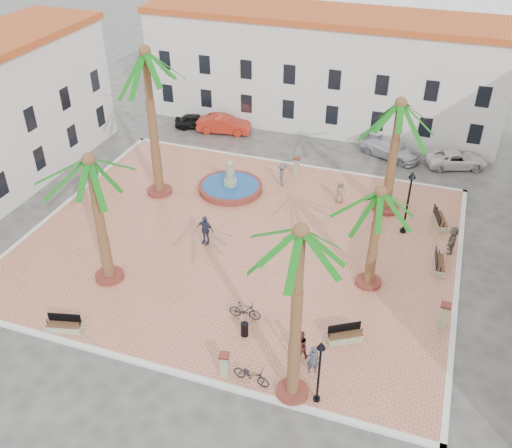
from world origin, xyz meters
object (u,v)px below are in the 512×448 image
object	(u,v)px
palm_s	(300,251)
car_silver	(390,149)
bollard_n	(297,166)
cyclist_a	(313,359)
palm_e	(379,205)
bicycle_b	(245,311)
palm_sw	(91,175)
car_red	(224,124)
bollard_se	(225,364)
pedestrian_east	(452,240)
lamppost_s	(320,362)
palm_ne	(399,117)
bollard_e	(444,315)
litter_bin	(245,329)
pedestrian_fountain_b	(205,230)
lamppost_e	(410,192)
car_white	(456,159)
bench_ne	(439,221)
pedestrian_north	(282,175)
bench_se	(345,337)
cyclist_b	(300,345)
pedestrian_fountain_a	(340,192)
bench_s	(65,327)
bench_e	(439,264)
car_black	(196,121)
fountain	(231,186)
palm_nw	(146,68)
bicycle_a	(251,375)

from	to	relation	value
palm_s	car_silver	xyz separation A→B (m)	(0.73, 25.32, -7.42)
bollard_n	cyclist_a	world-z (taller)	cyclist_a
palm_e	bicycle_b	size ratio (longest dim) A/B	3.67
palm_sw	car_red	xyz separation A→B (m)	(-1.30, 20.76, -6.05)
bollard_se	pedestrian_east	bearing A→B (deg)	55.31
lamppost_s	bicycle_b	xyz separation A→B (m)	(-4.83, 3.90, -1.92)
palm_ne	lamppost_s	size ratio (longest dim) A/B	2.23
bollard_se	bollard_e	xyz separation A→B (m)	(9.31, 6.70, 0.06)
bicycle_b	litter_bin	bearing A→B (deg)	-163.48
bollard_se	cyclist_a	bearing A→B (deg)	21.61
bollard_e	lamppost_s	bearing A→B (deg)	-126.24
lamppost_s	pedestrian_fountain_b	size ratio (longest dim) A/B	1.84
bollard_n	pedestrian_fountain_b	bearing A→B (deg)	-105.64
palm_e	car_red	bearing A→B (deg)	133.07
lamppost_e	car_white	xyz separation A→B (m)	(2.68, 10.61, -2.48)
bench_ne	car_red	size ratio (longest dim) A/B	0.45
lamppost_s	pedestrian_fountain_b	bearing A→B (deg)	135.05
litter_bin	bicycle_b	distance (m)	1.24
bench_ne	cyclist_a	world-z (taller)	cyclist_a
pedestrian_north	car_red	bearing A→B (deg)	29.08
lamppost_s	bench_se	bearing A→B (deg)	83.92
palm_sw	litter_bin	world-z (taller)	palm_sw
bench_se	bicycle_b	xyz separation A→B (m)	(-5.25, -0.10, 0.25)
cyclist_a	cyclist_b	size ratio (longest dim) A/B	0.99
bench_ne	pedestrian_fountain_a	size ratio (longest dim) A/B	1.30
lamppost_e	palm_ne	bearing A→B (deg)	122.33
bench_s	pedestrian_fountain_b	bearing A→B (deg)	54.71
palm_s	palm_ne	bearing A→B (deg)	84.56
palm_e	pedestrian_north	world-z (taller)	palm_e
palm_sw	bollard_n	distance (m)	17.74
lamppost_s	pedestrian_north	world-z (taller)	lamppost_s
bench_e	bollard_n	size ratio (longest dim) A/B	1.38
bench_e	cyclist_a	size ratio (longest dim) A/B	1.14
pedestrian_north	car_black	world-z (taller)	pedestrian_north
fountain	bench_e	world-z (taller)	fountain
palm_e	bench_s	xyz separation A→B (m)	(-13.91, -8.83, -4.95)
palm_s	cyclist_b	size ratio (longest dim) A/B	5.51
palm_nw	cyclist_b	world-z (taller)	palm_nw
palm_sw	lamppost_s	bearing A→B (deg)	-18.72
cyclist_a	bicycle_a	distance (m)	2.92
pedestrian_east	car_silver	xyz separation A→B (m)	(-5.32, 11.88, -0.34)
lamppost_e	bicycle_b	distance (m)	12.99
palm_s	bicycle_b	bearing A→B (deg)	133.49
palm_ne	bench_se	bearing A→B (deg)	-90.28
lamppost_s	bicycle_a	xyz separation A→B (m)	(-3.09, -0.00, -1.95)
palm_ne	pedestrian_fountain_a	xyz separation A→B (m)	(-3.18, -0.01, -5.88)
lamppost_s	car_silver	size ratio (longest dim) A/B	0.73
bollard_n	bicycle_a	xyz separation A→B (m)	(3.49, -19.80, -0.24)
car_black	bench_s	bearing A→B (deg)	169.17
palm_e	car_black	bearing A→B (deg)	137.52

